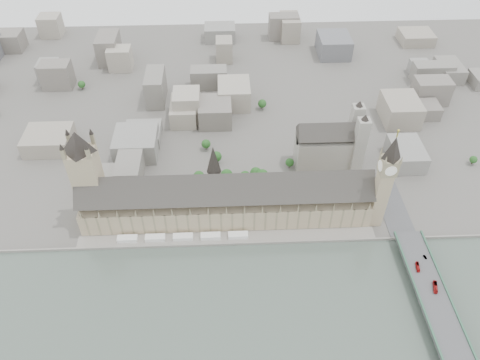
{
  "coord_description": "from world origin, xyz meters",
  "views": [
    {
      "loc": [
        0.02,
        -285.25,
        327.59
      ],
      "look_at": [
        13.29,
        31.31,
        36.82
      ],
      "focal_mm": 35.0,
      "sensor_mm": 36.0,
      "label": 1
    }
  ],
  "objects_px": {
    "elizabeth_tower": "(386,176)",
    "westminster_abbey": "(331,144)",
    "red_bus_south": "(435,287)",
    "car_silver": "(425,257)",
    "red_bus_north": "(418,267)",
    "palace_of_westminster": "(226,200)",
    "victoria_tower": "(86,173)",
    "westminster_bridge": "(434,306)"
  },
  "relations": [
    {
      "from": "car_silver",
      "to": "palace_of_westminster",
      "type": "bearing_deg",
      "value": 142.78
    },
    {
      "from": "victoria_tower",
      "to": "car_silver",
      "type": "distance_m",
      "value": 301.27
    },
    {
      "from": "palace_of_westminster",
      "to": "elizabeth_tower",
      "type": "distance_m",
      "value": 142.94
    },
    {
      "from": "palace_of_westminster",
      "to": "elizabeth_tower",
      "type": "xyz_separation_m",
      "value": [
        138.0,
        -11.7,
        35.38
      ]
    },
    {
      "from": "palace_of_westminster",
      "to": "victoria_tower",
      "type": "bearing_deg",
      "value": 177.04
    },
    {
      "from": "westminster_bridge",
      "to": "red_bus_south",
      "type": "distance_m",
      "value": 14.93
    },
    {
      "from": "red_bus_north",
      "to": "victoria_tower",
      "type": "bearing_deg",
      "value": 174.22
    },
    {
      "from": "westminster_abbey",
      "to": "elizabeth_tower",
      "type": "bearing_deg",
      "value": -72.71
    },
    {
      "from": "westminster_abbey",
      "to": "red_bus_south",
      "type": "bearing_deg",
      "value": -72.22
    },
    {
      "from": "red_bus_south",
      "to": "elizabeth_tower",
      "type": "bearing_deg",
      "value": 123.69
    },
    {
      "from": "red_bus_north",
      "to": "car_silver",
      "type": "height_order",
      "value": "red_bus_north"
    },
    {
      "from": "westminster_bridge",
      "to": "westminster_abbey",
      "type": "relative_size",
      "value": 4.78
    },
    {
      "from": "westminster_abbey",
      "to": "red_bus_south",
      "type": "relative_size",
      "value": 5.8
    },
    {
      "from": "palace_of_westminster",
      "to": "red_bus_south",
      "type": "height_order",
      "value": "palace_of_westminster"
    },
    {
      "from": "victoria_tower",
      "to": "red_bus_south",
      "type": "bearing_deg",
      "value": -19.3
    },
    {
      "from": "elizabeth_tower",
      "to": "red_bus_north",
      "type": "height_order",
      "value": "elizabeth_tower"
    },
    {
      "from": "palace_of_westminster",
      "to": "westminster_abbey",
      "type": "bearing_deg",
      "value": 34.17
    },
    {
      "from": "red_bus_north",
      "to": "red_bus_south",
      "type": "relative_size",
      "value": 0.85
    },
    {
      "from": "palace_of_westminster",
      "to": "car_silver",
      "type": "bearing_deg",
      "value": -20.78
    },
    {
      "from": "red_bus_south",
      "to": "car_silver",
      "type": "bearing_deg",
      "value": 100.98
    },
    {
      "from": "palace_of_westminster",
      "to": "victoria_tower",
      "type": "xyz_separation_m",
      "value": [
        -122.0,
        6.3,
        32.5
      ]
    },
    {
      "from": "car_silver",
      "to": "red_bus_north",
      "type": "bearing_deg",
      "value": -150.34
    },
    {
      "from": "victoria_tower",
      "to": "red_bus_south",
      "type": "height_order",
      "value": "victoria_tower"
    },
    {
      "from": "palace_of_westminster",
      "to": "car_silver",
      "type": "distance_m",
      "value": 179.73
    },
    {
      "from": "elizabeth_tower",
      "to": "westminster_bridge",
      "type": "relative_size",
      "value": 0.33
    },
    {
      "from": "victoria_tower",
      "to": "westminster_abbey",
      "type": "xyz_separation_m",
      "value": [
        232.92,
        69.0,
        -30.12
      ]
    },
    {
      "from": "westminster_abbey",
      "to": "car_silver",
      "type": "xyz_separation_m",
      "value": [
        56.75,
        -138.92,
        -14.14
      ]
    },
    {
      "from": "red_bus_south",
      "to": "car_silver",
      "type": "distance_m",
      "value": 30.79
    },
    {
      "from": "car_silver",
      "to": "elizabeth_tower",
      "type": "bearing_deg",
      "value": 103.31
    },
    {
      "from": "elizabeth_tower",
      "to": "car_silver",
      "type": "xyz_separation_m",
      "value": [
        29.68,
        -51.92,
        -47.14
      ]
    },
    {
      "from": "elizabeth_tower",
      "to": "westminster_abbey",
      "type": "distance_m",
      "value": 96.91
    },
    {
      "from": "westminster_abbey",
      "to": "victoria_tower",
      "type": "bearing_deg",
      "value": -163.5
    },
    {
      "from": "elizabeth_tower",
      "to": "westminster_abbey",
      "type": "relative_size",
      "value": 1.58
    },
    {
      "from": "red_bus_south",
      "to": "car_silver",
      "type": "xyz_separation_m",
      "value": [
        2.37,
        30.68,
        -0.94
      ]
    },
    {
      "from": "palace_of_westminster",
      "to": "red_bus_south",
      "type": "bearing_deg",
      "value": -29.7
    },
    {
      "from": "westminster_bridge",
      "to": "red_bus_south",
      "type": "xyz_separation_m",
      "value": [
        3.31,
        12.89,
        6.76
      ]
    },
    {
      "from": "red_bus_north",
      "to": "car_silver",
      "type": "xyz_separation_m",
      "value": [
        9.91,
        10.3,
        -0.7
      ]
    },
    {
      "from": "victoria_tower",
      "to": "red_bus_north",
      "type": "xyz_separation_m",
      "value": [
        279.77,
        -80.22,
        -43.56
      ]
    },
    {
      "from": "westminster_bridge",
      "to": "car_silver",
      "type": "relative_size",
      "value": 77.38
    },
    {
      "from": "red_bus_north",
      "to": "car_silver",
      "type": "relative_size",
      "value": 2.38
    },
    {
      "from": "westminster_abbey",
      "to": "red_bus_north",
      "type": "distance_m",
      "value": 156.98
    },
    {
      "from": "palace_of_westminster",
      "to": "red_bus_north",
      "type": "height_order",
      "value": "palace_of_westminster"
    }
  ]
}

